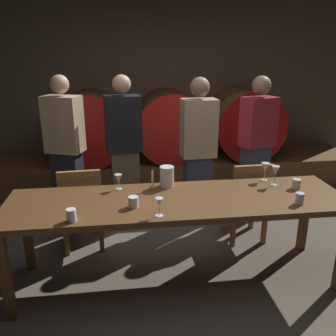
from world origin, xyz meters
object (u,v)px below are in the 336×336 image
Objects in this scene: wine_barrel_right at (243,123)px; cup_far_right at (296,184)px; cup_center_right at (300,199)px; dining_table at (178,206)px; guest_center_left at (124,151)px; cup_far_left at (71,215)px; cup_center_left at (133,202)px; chair_right at (247,198)px; pitcher at (167,176)px; candle_center at (152,184)px; wine_glass_far_right at (275,171)px; wine_glass_far_left at (118,179)px; wine_barrel_center at (169,125)px; wine_glass_center_right at (265,168)px; guest_center_right at (198,151)px; guest_far_left at (66,153)px; guest_far_right at (256,146)px; chair_left at (82,205)px; wine_glass_center_left at (159,203)px; wine_barrel_left at (90,127)px.

wine_barrel_right is 2.25m from cup_far_right.
dining_table is at bearing 166.43° from cup_center_right.
cup_center_right is at bearing 127.30° from guest_center_left.
cup_far_left is 1.77m from cup_center_right.
cup_far_right is (1.45, 0.21, -0.00)m from cup_center_left.
chair_right is at bearing 147.50° from guest_center_left.
pitcher is at bearing 52.26° from cup_center_left.
wine_barrel_right is 2.60m from candle_center.
cup_center_right is at bearing -112.23° from cup_far_right.
wine_glass_far_right is at bearing 101.95° from chair_right.
candle_center is 1.43× the size of wine_glass_far_left.
wine_glass_far_left is at bearing 176.68° from wine_glass_far_right.
guest_center_left is at bearing 103.95° from candle_center.
wine_barrel_center is at bearing 81.85° from pitcher.
wine_glass_center_right reaches higher than cup_center_left.
guest_center_right is at bearing 60.51° from pitcher.
guest_far_left is 1.02× the size of guest_far_right.
wine_glass_far_right is (0.68, -2.13, 0.01)m from wine_barrel_center.
chair_left and chair_right have the same top height.
guest_center_left reaches higher than dining_table.
wine_barrel_right is at bearing -154.00° from guest_center_left.
cup_far_right is at bearing -6.81° from wine_glass_far_left.
guest_center_left reaches higher than pitcher.
cup_far_right is (1.27, 0.38, -0.06)m from wine_glass_center_left.
wine_glass_far_left is at bearing -79.02° from wine_barrel_left.
chair_left is 0.95m from cup_center_left.
candle_center is (-1.32, -0.97, -0.03)m from guest_far_right.
cup_far_right is (1.13, -0.20, -0.05)m from pitcher.
chair_right reaches higher than dining_table.
guest_center_right reaches higher than wine_glass_center_right.
chair_left is 9.28× the size of cup_far_left.
guest_far_left is at bearing 153.15° from cup_far_right.
guest_center_right reaches higher than wine_glass_far_left.
chair_left is (-1.10, -1.70, -0.41)m from wine_barrel_center.
wine_glass_center_left reaches higher than dining_table.
wine_glass_center_right is at bearing 19.45° from cup_center_left.
wine_barrel_right is at bearing -145.71° from chair_left.
wine_barrel_left is 0.59× the size of guest_far_right.
chair_left is 1.21m from wine_glass_center_left.
dining_table is 3.21× the size of chair_left.
candle_center reaches higher than dining_table.
dining_table is 1.66× the size of guest_far_left.
wine_barrel_center reaches higher than cup_far_left.
pitcher is 1.09× the size of wine_glass_center_right.
pitcher is 0.60m from wine_glass_center_left.
guest_far_left is at bearing 132.54° from candle_center.
wine_glass_far_right is (1.40, -0.08, 0.04)m from wine_glass_far_left.
guest_center_right is at bearing 48.75° from cup_far_left.
chair_left is 9.85× the size of cup_center_left.
guest_center_right is 1.44m from cup_center_left.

